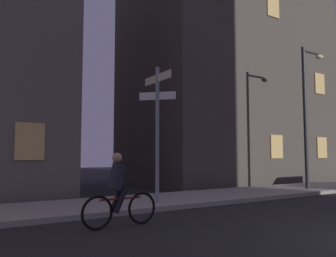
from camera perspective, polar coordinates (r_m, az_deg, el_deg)
sidewalk_kerb at (r=11.76m, az=1.78°, el=-11.78°), size 40.00×3.00×0.14m
signpost at (r=10.42m, az=-1.81°, el=1.11°), size 0.83×1.52×4.15m
street_lamp at (r=16.07m, az=22.37°, el=3.72°), size 1.50×0.28×6.17m
cyclist at (r=7.59m, az=-8.29°, el=-10.57°), size 1.82×0.35×1.61m
building_right_block at (r=22.05m, az=9.82°, el=15.18°), size 11.78×7.18×17.94m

